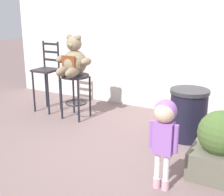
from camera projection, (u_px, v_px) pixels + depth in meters
ground_plane at (117, 150)px, 3.81m from camera, size 24.00×24.00×0.00m
bar_stool_with_teddy at (76, 86)px, 4.81m from camera, size 0.44×0.44×0.71m
teddy_bear at (73, 61)px, 4.66m from camera, size 0.60×0.54×0.62m
child_walking at (164, 126)px, 2.82m from camera, size 0.29×0.23×0.91m
trash_bin at (188, 114)px, 4.06m from camera, size 0.52×0.52×0.69m
bar_chair_empty at (47, 73)px, 5.13m from camera, size 0.37×0.37×1.18m
planter_with_shrub at (220, 147)px, 3.15m from camera, size 0.56×0.56×0.72m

